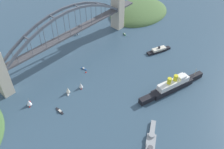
% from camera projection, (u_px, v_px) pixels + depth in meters
% --- Properties ---
extents(ground_plane, '(1400.00, 1400.00, 0.00)m').
position_uv_depth(ground_plane, '(71.00, 54.00, 351.95)').
color(ground_plane, '#334C60').
extents(harbor_arch_bridge, '(263.55, 17.66, 69.96)m').
position_uv_depth(harbor_arch_bridge, '(68.00, 35.00, 330.53)').
color(harbor_arch_bridge, '#BCB29E').
rests_on(harbor_arch_bridge, ground).
extents(headland_west_shore, '(119.55, 91.24, 29.40)m').
position_uv_depth(headland_west_shore, '(139.00, 12.00, 447.65)').
color(headland_west_shore, '#476638').
rests_on(headland_west_shore, ground).
extents(ocean_liner, '(92.97, 34.73, 21.61)m').
position_uv_depth(ocean_liner, '(172.00, 86.00, 294.48)').
color(ocean_liner, black).
rests_on(ocean_liner, ground).
extents(harbor_ferry_steamer, '(37.18, 20.20, 8.14)m').
position_uv_depth(harbor_ferry_steamer, '(159.00, 50.00, 355.45)').
color(harbor_ferry_steamer, black).
rests_on(harbor_ferry_steamer, ground).
extents(seaplane_taxiing_near_bridge, '(10.87, 7.54, 5.19)m').
position_uv_depth(seaplane_taxiing_near_bridge, '(77.00, 33.00, 389.59)').
color(seaplane_taxiing_near_bridge, '#B7B7B2').
rests_on(seaplane_taxiing_near_bridge, ground).
extents(small_boat_0, '(3.42, 12.94, 1.84)m').
position_uv_depth(small_boat_0, '(60.00, 111.00, 272.67)').
color(small_boat_0, black).
rests_on(small_boat_0, ground).
extents(small_boat_1, '(8.00, 9.40, 8.98)m').
position_uv_depth(small_boat_1, '(29.00, 103.00, 277.12)').
color(small_boat_1, '#B2231E').
rests_on(small_boat_1, ground).
extents(small_boat_2, '(7.48, 7.77, 9.83)m').
position_uv_depth(small_boat_2, '(68.00, 90.00, 291.27)').
color(small_boat_2, silver).
rests_on(small_boat_2, ground).
extents(small_boat_3, '(6.58, 7.49, 8.97)m').
position_uv_depth(small_boat_3, '(81.00, 85.00, 298.13)').
color(small_boat_3, '#B2231E').
rests_on(small_boat_3, ground).
extents(small_boat_4, '(2.42, 9.20, 1.77)m').
position_uv_depth(small_boat_4, '(84.00, 69.00, 327.09)').
color(small_boat_4, '#234C8C').
rests_on(small_boat_4, ground).
extents(small_boat_5, '(4.48, 7.39, 2.49)m').
position_uv_depth(small_boat_5, '(125.00, 34.00, 389.96)').
color(small_boat_5, '#2D6B3D').
rests_on(small_boat_5, ground).
extents(channel_marker_buoy, '(2.20, 2.20, 2.75)m').
position_uv_depth(channel_marker_buoy, '(86.00, 72.00, 321.42)').
color(channel_marker_buoy, red).
rests_on(channel_marker_buoy, ground).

